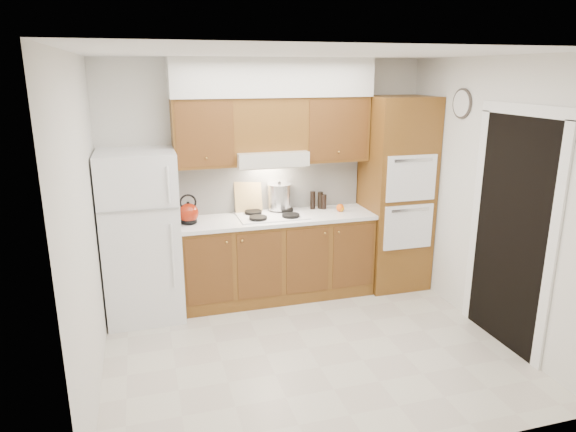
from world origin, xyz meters
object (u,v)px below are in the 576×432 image
object	(u,v)px
fridge	(141,236)
stock_pot	(279,197)
oven_cabinet	(396,194)
kettle	(189,213)

from	to	relation	value
fridge	stock_pot	world-z (taller)	fridge
oven_cabinet	kettle	world-z (taller)	oven_cabinet
oven_cabinet	fridge	bearing A→B (deg)	-179.30
kettle	stock_pot	bearing A→B (deg)	13.65
fridge	stock_pot	size ratio (longest dim) A/B	6.23
fridge	kettle	bearing A→B (deg)	3.72
oven_cabinet	stock_pot	world-z (taller)	oven_cabinet
oven_cabinet	kettle	bearing A→B (deg)	-179.91
kettle	stock_pot	xyz separation A→B (m)	(1.03, 0.21, 0.05)
fridge	kettle	world-z (taller)	fridge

